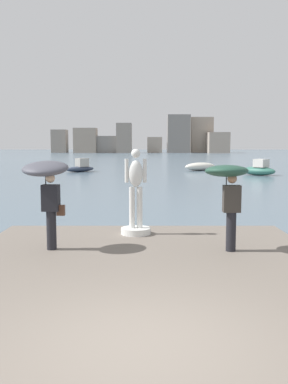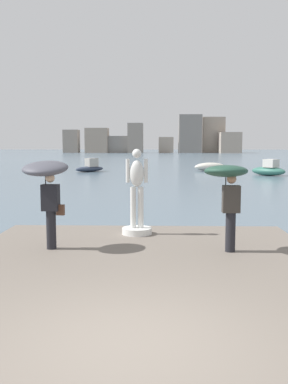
{
  "view_description": "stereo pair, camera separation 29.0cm",
  "coord_description": "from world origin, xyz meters",
  "px_view_note": "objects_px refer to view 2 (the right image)",
  "views": [
    {
      "loc": [
        0.02,
        -4.99,
        2.77
      ],
      "look_at": [
        0.0,
        6.14,
        1.55
      ],
      "focal_mm": 40.47,
      "sensor_mm": 36.0,
      "label": 1
    },
    {
      "loc": [
        0.31,
        -4.98,
        2.77
      ],
      "look_at": [
        0.0,
        6.14,
        1.55
      ],
      "focal_mm": 40.47,
      "sensor_mm": 36.0,
      "label": 2
    }
  ],
  "objects_px": {
    "statue_white_figure": "(137,203)",
    "boat_near": "(210,167)",
    "onlooker_left": "(47,179)",
    "boat_mid": "(269,170)",
    "boat_far": "(90,167)",
    "onlooker_right": "(227,183)"
  },
  "relations": [
    {
      "from": "boat_mid",
      "to": "boat_far",
      "type": "relative_size",
      "value": 1.03
    },
    {
      "from": "onlooker_right",
      "to": "boat_far",
      "type": "distance_m",
      "value": 35.6
    },
    {
      "from": "statue_white_figure",
      "to": "boat_mid",
      "type": "height_order",
      "value": "statue_white_figure"
    },
    {
      "from": "onlooker_left",
      "to": "boat_far",
      "type": "height_order",
      "value": "onlooker_left"
    },
    {
      "from": "onlooker_right",
      "to": "boat_mid",
      "type": "height_order",
      "value": "onlooker_right"
    },
    {
      "from": "boat_mid",
      "to": "boat_far",
      "type": "distance_m",
      "value": 17.61
    },
    {
      "from": "statue_white_figure",
      "to": "boat_far",
      "type": "relative_size",
      "value": 0.68
    },
    {
      "from": "boat_far",
      "to": "onlooker_right",
      "type": "bearing_deg",
      "value": -76.45
    },
    {
      "from": "onlooker_right",
      "to": "boat_near",
      "type": "bearing_deg",
      "value": 83.55
    },
    {
      "from": "onlooker_left",
      "to": "boat_near",
      "type": "height_order",
      "value": "onlooker_left"
    },
    {
      "from": "boat_near",
      "to": "boat_far",
      "type": "distance_m",
      "value": 12.65
    },
    {
      "from": "statue_white_figure",
      "to": "boat_near",
      "type": "bearing_deg",
      "value": 79.87
    },
    {
      "from": "statue_white_figure",
      "to": "boat_far",
      "type": "xyz_separation_m",
      "value": [
        -6.25,
        32.77,
        -0.75
      ]
    },
    {
      "from": "boat_mid",
      "to": "onlooker_left",
      "type": "bearing_deg",
      "value": -113.17
    },
    {
      "from": "onlooker_left",
      "to": "onlooker_right",
      "type": "xyz_separation_m",
      "value": [
        4.04,
        -0.16,
        -0.07
      ]
    },
    {
      "from": "boat_near",
      "to": "boat_mid",
      "type": "bearing_deg",
      "value": -58.01
    },
    {
      "from": "onlooker_right",
      "to": "boat_mid",
      "type": "relative_size",
      "value": 0.57
    },
    {
      "from": "boat_near",
      "to": "boat_mid",
      "type": "height_order",
      "value": "boat_mid"
    },
    {
      "from": "boat_near",
      "to": "boat_mid",
      "type": "distance_m",
      "value": 8.33
    },
    {
      "from": "boat_near",
      "to": "boat_far",
      "type": "xyz_separation_m",
      "value": [
        -12.47,
        -2.07,
        0.04
      ]
    },
    {
      "from": "onlooker_left",
      "to": "statue_white_figure",
      "type": "bearing_deg",
      "value": 40.05
    },
    {
      "from": "onlooker_left",
      "to": "boat_mid",
      "type": "relative_size",
      "value": 0.6
    }
  ]
}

